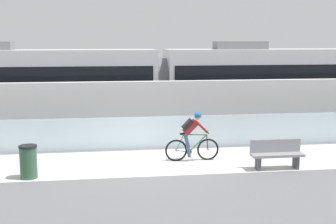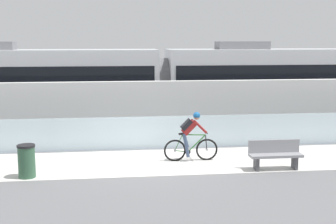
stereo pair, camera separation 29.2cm
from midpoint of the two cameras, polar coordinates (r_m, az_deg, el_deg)
The scene contains 10 objects.
ground_plane at distance 14.99m, azimuth -2.59°, elevation -6.19°, with size 200.00×200.00×0.00m, color slate.
bike_path_deck at distance 14.99m, azimuth -2.59°, elevation -6.17°, with size 32.00×3.20×0.01m, color silver.
glass_parapet at distance 16.65m, azimuth -3.21°, elevation -2.58°, with size 32.00×0.05×1.18m, color silver.
concrete_barrier_wall at distance 18.32m, azimuth -3.69°, elevation 0.24°, with size 32.00×0.36×2.28m, color silver.
tram_rail_near at distance 20.95m, azimuth -4.17°, elevation -1.82°, with size 32.00×0.08×0.01m, color #595654.
tram_rail_far at distance 22.36m, azimuth -4.42°, elevation -1.13°, with size 32.00×0.08×0.01m, color #595654.
tram at distance 21.49m, azimuth -1.36°, elevation 3.57°, with size 22.56×2.54×3.81m.
cyclist_on_bike at distance 14.97m, azimuth 2.41°, elevation -3.06°, with size 1.77×0.58×1.61m.
trash_bin at distance 13.79m, azimuth -17.39°, elevation -5.88°, with size 0.51×0.51×0.96m.
bench at distance 14.46m, azimuth 12.66°, elevation -5.01°, with size 1.60×0.45×0.89m.
Camera 1 is at (-1.48, -14.38, 3.92)m, focal length 49.52 mm.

